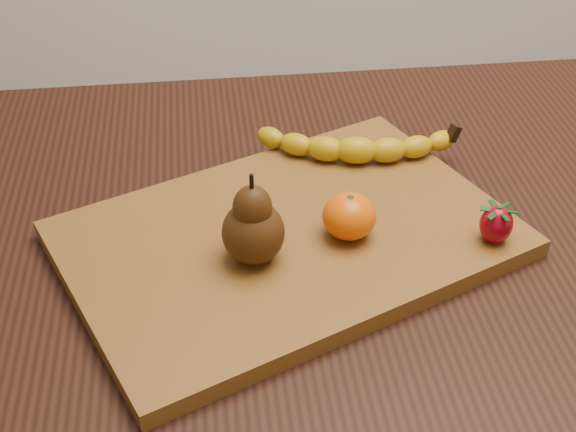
{
  "coord_description": "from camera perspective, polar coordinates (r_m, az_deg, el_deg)",
  "views": [
    {
      "loc": [
        -0.17,
        -0.7,
        1.29
      ],
      "look_at": [
        -0.09,
        -0.05,
        0.8
      ],
      "focal_mm": 50.0,
      "sensor_mm": 36.0,
      "label": 1
    }
  ],
  "objects": [
    {
      "name": "table",
      "position": [
        0.96,
        5.14,
        -4.54
      ],
      "size": [
        1.0,
        0.7,
        0.76
      ],
      "color": "black",
      "rests_on": "ground"
    },
    {
      "name": "cutting_board",
      "position": [
        0.84,
        -0.0,
        -1.64
      ],
      "size": [
        0.53,
        0.45,
        0.02
      ],
      "primitive_type": "cube",
      "rotation": [
        0.0,
        0.0,
        0.41
      ],
      "color": "brown",
      "rests_on": "table"
    },
    {
      "name": "banana",
      "position": [
        0.94,
        4.89,
        4.68
      ],
      "size": [
        0.21,
        0.09,
        0.03
      ],
      "primitive_type": null,
      "rotation": [
        0.0,
        0.0,
        -0.16
      ],
      "color": "#C5A009",
      "rests_on": "cutting_board"
    },
    {
      "name": "pear",
      "position": [
        0.77,
        -2.52,
        -0.16
      ],
      "size": [
        0.07,
        0.07,
        0.1
      ],
      "primitive_type": null,
      "rotation": [
        0.0,
        0.0,
        -0.11
      ],
      "color": "#3F210A",
      "rests_on": "cutting_board"
    },
    {
      "name": "mandarin",
      "position": [
        0.82,
        4.38,
        -0.0
      ],
      "size": [
        0.06,
        0.06,
        0.05
      ],
      "primitive_type": "ellipsoid",
      "rotation": [
        0.0,
        0.0,
        0.11
      ],
      "color": "#F75902",
      "rests_on": "cutting_board"
    },
    {
      "name": "strawberry",
      "position": [
        0.84,
        14.6,
        -0.49
      ],
      "size": [
        0.04,
        0.04,
        0.04
      ],
      "primitive_type": null,
      "rotation": [
        0.0,
        0.0,
        -0.36
      ],
      "color": "#990411",
      "rests_on": "cutting_board"
    }
  ]
}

